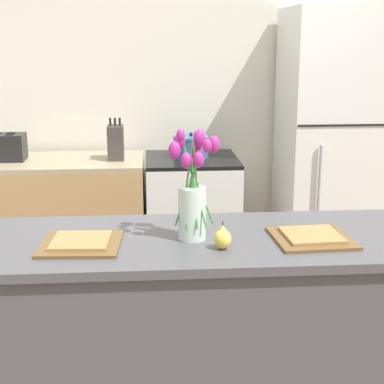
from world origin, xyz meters
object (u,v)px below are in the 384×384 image
Objects in this scene: knife_block at (116,143)px; plate_setting_left at (81,243)px; cooking_pot at (191,147)px; toaster at (4,147)px; refrigerator at (334,152)px; flower_vase at (192,194)px; plate_setting_right at (312,237)px; stove_range at (192,223)px; pear_figurine at (223,238)px.

plate_setting_left is at bearing -91.82° from knife_block.
toaster is at bearing -179.65° from cooking_pot.
refrigerator reaches higher than plate_setting_left.
flower_vase is (-1.07, -1.61, 0.15)m from refrigerator.
plate_setting_right is (0.89, 0.00, 0.00)m from plate_setting_left.
toaster reaches higher than cooking_pot.
stove_range is at bearing 101.71° from plate_setting_right.
stove_range is 3.20× the size of toaster.
plate_setting_right is (0.34, -1.66, 0.45)m from stove_range.
refrigerator is at bearing 69.88° from plate_setting_right.
plate_setting_left is at bearing -68.39° from toaster.
toaster reaches higher than plate_setting_left.
pear_figurine reaches higher than stove_range.
toaster reaches higher than pear_figurine.
flower_vase reaches higher than stove_range.
pear_figurine is 0.45× the size of cooking_pot.
knife_block is (-0.48, 1.71, 0.07)m from pear_figurine.
plate_setting_left is at bearing -132.03° from refrigerator.
flower_vase reaches higher than plate_setting_right.
stove_range is 1.75m from plate_setting_right.
refrigerator is at bearing -0.13° from toaster.
cooking_pot is 0.49m from knife_block.
stove_range is 8.39× the size of pear_figurine.
toaster is (-1.19, 1.74, 0.05)m from pear_figurine.
stove_range is 0.48× the size of refrigerator.
cooking_pot is (1.20, 0.01, -0.01)m from toaster.
knife_block is at bearing -175.85° from cooking_pot.
toaster is at bearing 177.73° from knife_block.
stove_range is 1.31m from toaster.
cooking_pot is (-0.35, 1.67, 0.06)m from plate_setting_right.
plate_setting_left is 1.15× the size of knife_block.
plate_setting_right is at bearing -5.33° from flower_vase.
plate_setting_left is at bearing 171.54° from pear_figurine.
refrigerator is 1.44m from knife_block.
cooking_pot is at bearing 179.26° from refrigerator.
plate_setting_right is 1.15× the size of knife_block.
knife_block reaches higher than stove_range.
flower_vase is 1.38× the size of plate_setting_left.
flower_vase is (-0.12, -1.61, 0.62)m from stove_range.
knife_block reaches higher than plate_setting_left.
plate_setting_right is 1.71m from cooking_pot.
flower_vase is at bearing -94.08° from cooking_pot.
cooking_pot is (-0.95, 0.01, 0.04)m from refrigerator.
plate_setting_left is (-1.49, -1.66, -0.02)m from refrigerator.
knife_block is at bearing -2.27° from toaster.
knife_block is at bearing 103.16° from flower_vase.
cooking_pot reaches higher than pear_figurine.
knife_block is (-1.44, -0.02, 0.08)m from refrigerator.
pear_figurine is at bearing -49.65° from flower_vase.
knife_block is (0.71, -0.03, 0.03)m from toaster.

